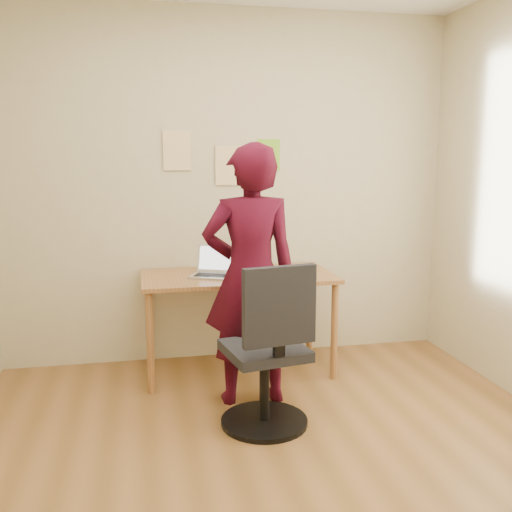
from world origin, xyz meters
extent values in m
cube|color=brown|center=(0.00, 0.00, -0.02)|extent=(3.50, 3.50, 0.04)
cube|color=beige|center=(0.00, 1.77, 1.35)|extent=(3.50, 0.04, 2.70)
cube|color=#9F6537|center=(0.00, 1.38, 0.72)|extent=(1.40, 0.70, 0.03)
cylinder|color=#9F6537|center=(-0.65, 1.08, 0.35)|extent=(0.05, 0.05, 0.71)
cylinder|color=#9F6537|center=(0.65, 1.08, 0.35)|extent=(0.05, 0.05, 0.71)
cylinder|color=#9F6537|center=(-0.65, 1.68, 0.35)|extent=(0.05, 0.05, 0.71)
cylinder|color=#9F6537|center=(0.65, 1.68, 0.35)|extent=(0.05, 0.05, 0.71)
cube|color=silver|center=(-0.20, 1.33, 0.75)|extent=(0.36, 0.31, 0.01)
cube|color=black|center=(-0.20, 1.33, 0.76)|extent=(0.27, 0.21, 0.00)
cube|color=silver|center=(-0.14, 1.45, 0.85)|extent=(0.30, 0.18, 0.20)
cube|color=white|center=(-0.14, 1.45, 0.85)|extent=(0.26, 0.15, 0.17)
cube|color=white|center=(0.43, 1.30, 0.74)|extent=(0.29, 0.33, 0.00)
cube|color=black|center=(0.14, 1.19, 0.74)|extent=(0.09, 0.12, 0.01)
cube|color=#3F4C59|center=(0.14, 1.19, 0.75)|extent=(0.08, 0.10, 0.00)
cube|color=#F0CC8F|center=(-0.40, 1.74, 1.64)|extent=(0.21, 0.00, 0.30)
cube|color=#F0CC8F|center=(0.00, 1.74, 1.52)|extent=(0.21, 0.00, 0.30)
cube|color=#80C12B|center=(0.31, 1.74, 1.61)|extent=(0.18, 0.00, 0.24)
cube|color=black|center=(0.01, 0.49, 0.46)|extent=(0.52, 0.52, 0.06)
cube|color=black|center=(0.05, 0.28, 0.79)|extent=(0.43, 0.12, 0.44)
cube|color=black|center=(0.04, 0.28, 0.56)|extent=(0.07, 0.05, 0.12)
cylinder|color=black|center=(0.01, 0.49, 0.22)|extent=(0.06, 0.06, 0.44)
cylinder|color=black|center=(0.01, 0.49, 0.02)|extent=(0.52, 0.52, 0.03)
imported|color=#3B0816|center=(-0.01, 0.85, 0.84)|extent=(0.62, 0.41, 1.68)
camera|label=1|loc=(-0.69, -2.66, 1.60)|focal=40.00mm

